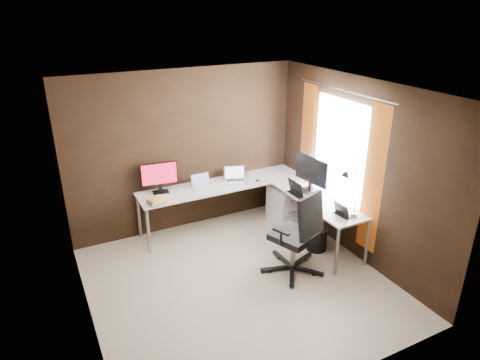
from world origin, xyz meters
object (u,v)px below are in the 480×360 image
(laptop_white, at_px, (202,184))
(laptop_black_big, at_px, (299,192))
(monitor_left, at_px, (159,176))
(laptop_silver, at_px, (235,178))
(book_stack, at_px, (156,201))
(office_chair, at_px, (296,249))
(desk_lamp, at_px, (349,189))
(drawer_pedestal, at_px, (285,205))
(laptop_black_small, at_px, (343,212))
(wastebasket, at_px, (317,239))
(monitor_right, at_px, (311,172))

(laptop_white, height_order, laptop_black_big, laptop_black_big)
(monitor_left, xyz_separation_m, laptop_silver, (1.18, -0.12, -0.21))
(laptop_silver, height_order, book_stack, laptop_silver)
(monitor_left, bearing_deg, book_stack, -108.16)
(office_chair, bearing_deg, monitor_left, 106.01)
(laptop_silver, xyz_separation_m, office_chair, (0.09, -1.62, -0.44))
(monitor_left, xyz_separation_m, desk_lamp, (1.97, -1.88, 0.14))
(monitor_left, height_order, office_chair, monitor_left)
(monitor_left, height_order, book_stack, monitor_left)
(drawer_pedestal, xyz_separation_m, monitor_left, (-1.91, 0.49, 0.69))
(laptop_black_big, bearing_deg, drawer_pedestal, -13.01)
(laptop_black_big, relative_size, laptop_black_small, 1.32)
(laptop_white, height_order, book_stack, laptop_white)
(laptop_white, distance_m, laptop_black_small, 2.18)
(laptop_black_big, relative_size, desk_lamp, 0.57)
(laptop_silver, height_order, wastebasket, laptop_silver)
(laptop_black_big, bearing_deg, desk_lamp, -168.99)
(laptop_black_big, height_order, wastebasket, laptop_black_big)
(desk_lamp, xyz_separation_m, wastebasket, (-0.09, 0.46, -0.96))
(monitor_left, xyz_separation_m, wastebasket, (1.87, -1.42, -0.82))
(monitor_right, height_order, laptop_silver, monitor_right)
(monitor_left, relative_size, desk_lamp, 0.84)
(monitor_right, height_order, book_stack, monitor_right)
(laptop_white, xyz_separation_m, office_chair, (0.65, -1.63, -0.43))
(laptop_black_big, height_order, laptop_black_small, laptop_black_big)
(laptop_white, distance_m, desk_lamp, 2.26)
(book_stack, xyz_separation_m, office_chair, (1.44, -1.40, -0.42))
(laptop_white, xyz_separation_m, desk_lamp, (1.34, -1.78, 0.36))
(monitor_right, height_order, desk_lamp, desk_lamp)
(book_stack, distance_m, desk_lamp, 2.65)
(monitor_left, bearing_deg, laptop_black_small, -35.70)
(laptop_black_big, height_order, book_stack, laptop_black_big)
(drawer_pedestal, relative_size, monitor_left, 1.11)
(monitor_left, bearing_deg, laptop_black_big, -22.40)
(laptop_white, relative_size, desk_lamp, 0.47)
(laptop_white, height_order, laptop_black_small, laptop_white)
(monitor_right, height_order, wastebasket, monitor_right)
(monitor_left, relative_size, laptop_black_small, 1.97)
(monitor_right, bearing_deg, laptop_black_small, 167.30)
(monitor_left, distance_m, book_stack, 0.44)
(laptop_white, height_order, office_chair, office_chair)
(monitor_right, xyz_separation_m, office_chair, (-0.76, -0.77, -0.69))
(office_chair, bearing_deg, drawer_pedestal, 42.97)
(wastebasket, bearing_deg, book_stack, 152.07)
(laptop_white, bearing_deg, drawer_pedestal, -18.66)
(laptop_silver, distance_m, laptop_black_small, 1.88)
(desk_lamp, bearing_deg, office_chair, -179.93)
(laptop_white, bearing_deg, monitor_left, 168.47)
(laptop_silver, bearing_deg, laptop_black_small, -46.74)
(laptop_white, distance_m, laptop_silver, 0.56)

